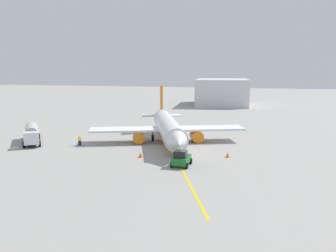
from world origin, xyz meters
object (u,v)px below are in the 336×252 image
Objects in this scene: refueling_worker at (80,141)px; safety_cone_wingtip at (228,155)px; fuel_tanker at (32,133)px; airplane at (168,128)px; pushback_tug at (181,159)px; safety_cone_nose at (140,155)px.

safety_cone_wingtip is at bearing 86.70° from refueling_worker.
airplane is at bearing 108.20° from fuel_tanker.
pushback_tug is 2.13× the size of refueling_worker.
fuel_tanker is 34.82m from safety_cone_wingtip.
fuel_tanker is at bearing -104.57° from pushback_tug.
fuel_tanker is 6.09× the size of refueling_worker.
refueling_worker is 2.32× the size of safety_cone_nose.
safety_cone_nose is (5.33, 13.19, -0.45)m from refueling_worker.
safety_cone_nose is 12.91m from safety_cone_wingtip.
airplane reaches higher than refueling_worker.
fuel_tanker is 14.89× the size of safety_cone_wingtip.
safety_cone_nose is (12.34, -0.50, -2.23)m from airplane.
airplane is at bearing 117.11° from refueling_worker.
airplane reaches higher than safety_cone_nose.
fuel_tanker is at bearing -71.80° from airplane.
refueling_worker is at bearing -111.99° from safety_cone_nose.
pushback_tug is 21.78m from refueling_worker.
refueling_worker is 14.24m from safety_cone_nose.
safety_cone_wingtip is (0.94, 34.78, -1.38)m from fuel_tanker.
fuel_tanker reaches higher than safety_cone_wingtip.
fuel_tanker reaches higher than safety_cone_nose.
safety_cone_nose is (-2.86, -6.99, -0.64)m from pushback_tug.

